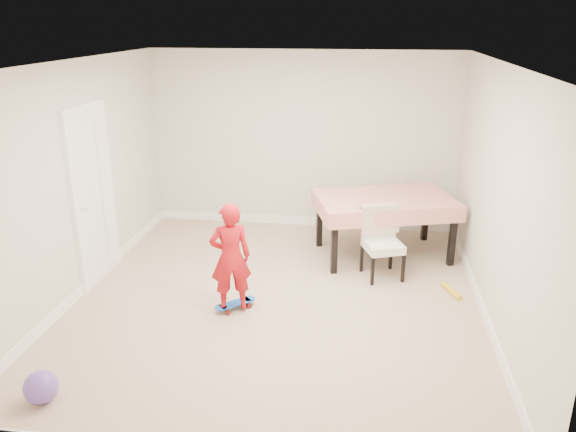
# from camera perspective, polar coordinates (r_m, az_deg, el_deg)

# --- Properties ---
(ground) EXTENTS (5.00, 5.00, 0.00)m
(ground) POSITION_cam_1_polar(r_m,az_deg,el_deg) (6.40, -1.15, -8.60)
(ground) COLOR tan
(ground) RESTS_ON ground
(ceiling) EXTENTS (4.50, 5.00, 0.04)m
(ceiling) POSITION_cam_1_polar(r_m,az_deg,el_deg) (5.66, -1.33, 15.10)
(ceiling) COLOR white
(ceiling) RESTS_ON wall_back
(wall_back) EXTENTS (4.50, 0.04, 2.60)m
(wall_back) POSITION_cam_1_polar(r_m,az_deg,el_deg) (8.28, 1.53, 7.58)
(wall_back) COLOR beige
(wall_back) RESTS_ON ground
(wall_front) EXTENTS (4.50, 0.04, 2.60)m
(wall_front) POSITION_cam_1_polar(r_m,az_deg,el_deg) (3.65, -7.54, -8.75)
(wall_front) COLOR beige
(wall_front) RESTS_ON ground
(wall_left) EXTENTS (0.04, 5.00, 2.60)m
(wall_left) POSITION_cam_1_polar(r_m,az_deg,el_deg) (6.62, -20.68, 3.23)
(wall_left) COLOR beige
(wall_left) RESTS_ON ground
(wall_right) EXTENTS (0.04, 5.00, 2.60)m
(wall_right) POSITION_cam_1_polar(r_m,az_deg,el_deg) (5.97, 20.39, 1.57)
(wall_right) COLOR beige
(wall_right) RESTS_ON ground
(door) EXTENTS (0.11, 0.94, 2.11)m
(door) POSITION_cam_1_polar(r_m,az_deg,el_deg) (6.95, -19.22, 1.76)
(door) COLOR white
(door) RESTS_ON ground
(baseboard_back) EXTENTS (4.50, 0.02, 0.12)m
(baseboard_back) POSITION_cam_1_polar(r_m,az_deg,el_deg) (8.63, 1.47, -0.49)
(baseboard_back) COLOR white
(baseboard_back) RESTS_ON ground
(baseboard_left) EXTENTS (0.02, 5.00, 0.12)m
(baseboard_left) POSITION_cam_1_polar(r_m,az_deg,el_deg) (7.05, -19.55, -6.47)
(baseboard_left) COLOR white
(baseboard_left) RESTS_ON ground
(baseboard_right) EXTENTS (0.02, 5.00, 0.12)m
(baseboard_right) POSITION_cam_1_polar(r_m,az_deg,el_deg) (6.44, 19.18, -8.97)
(baseboard_right) COLOR white
(baseboard_right) RESTS_ON ground
(dining_table) EXTENTS (1.97, 1.54, 0.82)m
(dining_table) POSITION_cam_1_polar(r_m,az_deg,el_deg) (7.52, 9.66, -1.05)
(dining_table) COLOR #AA091E
(dining_table) RESTS_ON ground
(dining_chair) EXTENTS (0.65, 0.70, 0.88)m
(dining_chair) POSITION_cam_1_polar(r_m,az_deg,el_deg) (6.87, 9.64, -2.77)
(dining_chair) COLOR silver
(dining_chair) RESTS_ON ground
(skateboard) EXTENTS (0.48, 0.46, 0.07)m
(skateboard) POSITION_cam_1_polar(r_m,az_deg,el_deg) (6.25, -5.38, -9.06)
(skateboard) COLOR blue
(skateboard) RESTS_ON ground
(child) EXTENTS (0.51, 0.42, 1.20)m
(child) POSITION_cam_1_polar(r_m,az_deg,el_deg) (5.96, -5.85, -4.52)
(child) COLOR red
(child) RESTS_ON ground
(balloon) EXTENTS (0.28, 0.28, 0.28)m
(balloon) POSITION_cam_1_polar(r_m,az_deg,el_deg) (5.25, -23.81, -15.63)
(balloon) COLOR #6B4BB4
(balloon) RESTS_ON ground
(foam_toy) EXTENTS (0.20, 0.39, 0.06)m
(foam_toy) POSITION_cam_1_polar(r_m,az_deg,el_deg) (6.82, 16.26, -7.30)
(foam_toy) COLOR gold
(foam_toy) RESTS_ON ground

